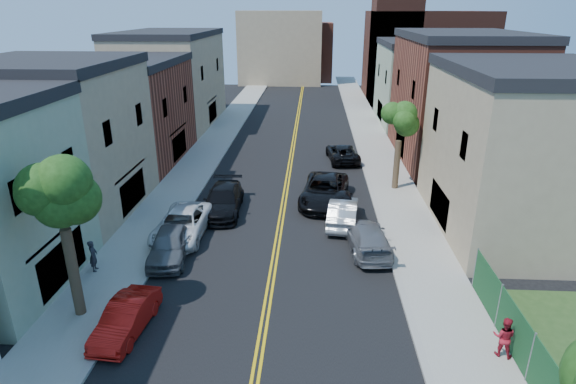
# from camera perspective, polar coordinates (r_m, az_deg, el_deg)

# --- Properties ---
(sidewalk_left) EXTENTS (3.20, 100.00, 0.15)m
(sidewalk_left) POSITION_cam_1_polar(r_m,az_deg,el_deg) (45.21, -9.55, 5.33)
(sidewalk_left) COLOR gray
(sidewalk_left) RESTS_ON ground
(sidewalk_right) EXTENTS (3.20, 100.00, 0.15)m
(sidewalk_right) POSITION_cam_1_polar(r_m,az_deg,el_deg) (44.55, 10.79, 5.00)
(sidewalk_right) COLOR gray
(sidewalk_right) RESTS_ON ground
(curb_left) EXTENTS (0.30, 100.00, 0.15)m
(curb_left) POSITION_cam_1_polar(r_m,az_deg,el_deg) (44.87, -7.36, 5.32)
(curb_left) COLOR gray
(curb_left) RESTS_ON ground
(curb_right) EXTENTS (0.30, 100.00, 0.15)m
(curb_right) POSITION_cam_1_polar(r_m,az_deg,el_deg) (44.35, 8.54, 5.07)
(curb_right) COLOR gray
(curb_right) RESTS_ON ground
(bldg_left_tan_near) EXTENTS (9.00, 10.00, 9.00)m
(bldg_left_tan_near) POSITION_cam_1_polar(r_m,az_deg,el_deg) (32.63, -26.26, 5.27)
(bldg_left_tan_near) COLOR #998466
(bldg_left_tan_near) RESTS_ON ground
(bldg_left_brick) EXTENTS (9.00, 12.00, 8.00)m
(bldg_left_brick) POSITION_cam_1_polar(r_m,az_deg,el_deg) (42.39, -19.20, 8.85)
(bldg_left_brick) COLOR brown
(bldg_left_brick) RESTS_ON ground
(bldg_left_tan_far) EXTENTS (9.00, 16.00, 9.50)m
(bldg_left_tan_far) POSITION_cam_1_polar(r_m,az_deg,el_deg) (55.29, -13.97, 12.86)
(bldg_left_tan_far) COLOR #998466
(bldg_left_tan_far) RESTS_ON ground
(bldg_right_tan) EXTENTS (9.00, 12.00, 9.00)m
(bldg_right_tan) POSITION_cam_1_polar(r_m,az_deg,el_deg) (30.09, 26.79, 3.97)
(bldg_right_tan) COLOR #998466
(bldg_right_tan) RESTS_ON ground
(bldg_right_brick) EXTENTS (9.00, 14.00, 10.00)m
(bldg_right_brick) POSITION_cam_1_polar(r_m,az_deg,el_deg) (42.82, 19.83, 10.26)
(bldg_right_brick) COLOR brown
(bldg_right_brick) RESTS_ON ground
(bldg_right_palegrn) EXTENTS (9.00, 12.00, 8.50)m
(bldg_right_palegrn) POSITION_cam_1_polar(r_m,az_deg,el_deg) (56.32, 15.87, 12.31)
(bldg_right_palegrn) COLOR gray
(bldg_right_palegrn) RESTS_ON ground
(church) EXTENTS (16.20, 14.20, 22.60)m
(church) POSITION_cam_1_polar(r_m,az_deg,el_deg) (71.15, 15.48, 16.51)
(church) COLOR #4C2319
(church) RESTS_ON ground
(backdrop_left) EXTENTS (14.00, 8.00, 12.00)m
(backdrop_left) POSITION_cam_1_polar(r_m,az_deg,el_deg) (84.85, -0.91, 17.05)
(backdrop_left) COLOR #998466
(backdrop_left) RESTS_ON ground
(backdrop_center) EXTENTS (10.00, 8.00, 10.00)m
(backdrop_center) POSITION_cam_1_polar(r_m,az_deg,el_deg) (88.73, 1.97, 16.58)
(backdrop_center) COLOR brown
(backdrop_center) RESTS_ON ground
(tree_left_mid) EXTENTS (5.20, 5.20, 9.29)m
(tree_left_mid) POSITION_cam_1_polar(r_m,az_deg,el_deg) (19.94, -26.39, 2.38)
(tree_left_mid) COLOR #3D2A1E
(tree_left_mid) RESTS_ON sidewalk_left
(tree_right_far) EXTENTS (4.40, 4.40, 8.03)m
(tree_right_far) POSITION_cam_1_polar(r_m,az_deg,el_deg) (33.62, 13.58, 9.51)
(tree_right_far) COLOR #3D2A1E
(tree_right_far) RESTS_ON sidewalk_right
(red_sedan) EXTENTS (1.77, 4.16, 1.33)m
(red_sedan) POSITION_cam_1_polar(r_m,az_deg,el_deg) (20.71, -18.99, -14.20)
(red_sedan) COLOR red
(red_sedan) RESTS_ON ground
(white_pickup) EXTENTS (2.73, 5.72, 1.58)m
(white_pickup) POSITION_cam_1_polar(r_m,az_deg,el_deg) (27.67, -12.70, -3.83)
(white_pickup) COLOR silver
(white_pickup) RESTS_ON ground
(grey_car_left) EXTENTS (2.35, 4.84, 1.59)m
(grey_car_left) POSITION_cam_1_polar(r_m,az_deg,el_deg) (25.55, -14.13, -6.15)
(grey_car_left) COLOR #515458
(grey_car_left) RESTS_ON ground
(black_car_left) EXTENTS (2.54, 5.75, 1.64)m
(black_car_left) POSITION_cam_1_polar(r_m,az_deg,el_deg) (30.52, -7.86, -0.99)
(black_car_left) COLOR black
(black_car_left) RESTS_ON ground
(grey_car_right) EXTENTS (2.53, 5.29, 1.49)m
(grey_car_right) POSITION_cam_1_polar(r_m,az_deg,el_deg) (25.93, 9.60, -5.48)
(grey_car_right) COLOR slate
(grey_car_right) RESTS_ON ground
(black_car_right) EXTENTS (1.86, 4.05, 1.35)m
(black_car_right) POSITION_cam_1_polar(r_m,az_deg,el_deg) (30.95, 6.43, -0.90)
(black_car_right) COLOR black
(black_car_right) RESTS_ON ground
(silver_car_right) EXTENTS (2.22, 4.93, 1.57)m
(silver_car_right) POSITION_cam_1_polar(r_m,az_deg,el_deg) (28.79, 6.67, -2.41)
(silver_car_right) COLOR #A7ABAF
(silver_car_right) RESTS_ON ground
(dark_car_right_far) EXTENTS (2.97, 5.40, 1.43)m
(dark_car_right_far) POSITION_cam_1_polar(r_m,az_deg,el_deg) (40.94, 6.60, 4.73)
(dark_car_right_far) COLOR black
(dark_car_right_far) RESTS_ON ground
(black_suv_lane) EXTENTS (3.71, 6.65, 1.76)m
(black_suv_lane) POSITION_cam_1_polar(r_m,az_deg,el_deg) (31.75, 4.44, 0.17)
(black_suv_lane) COLOR black
(black_suv_lane) RESTS_ON ground
(pedestrian_left) EXTENTS (0.50, 0.65, 1.61)m
(pedestrian_left) POSITION_cam_1_polar(r_m,az_deg,el_deg) (25.26, -22.49, -7.14)
(pedestrian_left) COLOR #24242B
(pedestrian_left) RESTS_ON sidewalk_left
(pedestrian_right) EXTENTS (0.97, 0.87, 1.63)m
(pedestrian_right) POSITION_cam_1_polar(r_m,az_deg,el_deg) (19.92, 24.66, -15.64)
(pedestrian_right) COLOR maroon
(pedestrian_right) RESTS_ON sidewalk_right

